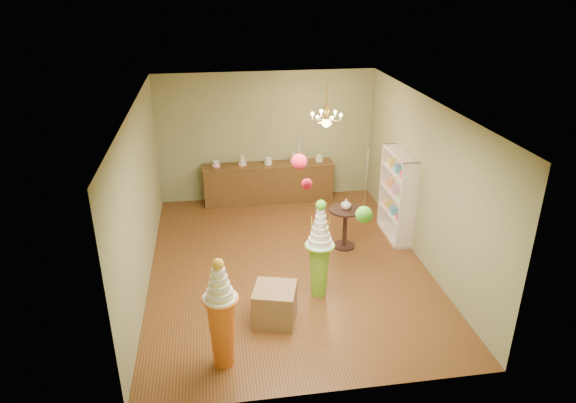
{
  "coord_description": "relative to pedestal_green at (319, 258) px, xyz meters",
  "views": [
    {
      "loc": [
        -1.25,
        -8.18,
        4.94
      ],
      "look_at": [
        0.01,
        0.0,
        1.28
      ],
      "focal_mm": 32.0,
      "sensor_mm": 36.0,
      "label": 1
    }
  ],
  "objects": [
    {
      "name": "ceiling",
      "position": [
        -0.37,
        1.04,
        2.31
      ],
      "size": [
        6.5,
        6.5,
        0.0
      ],
      "primitive_type": "plane",
      "rotation": [
        3.14,
        0.0,
        0.0
      ],
      "color": "white",
      "rests_on": "ground"
    },
    {
      "name": "pom_red_right",
      "position": [
        -0.5,
        -1.4,
        1.9
      ],
      "size": [
        0.14,
        0.14,
        0.48
      ],
      "color": "#3B332B",
      "rests_on": "ceiling"
    },
    {
      "name": "wall_right",
      "position": [
        2.13,
        1.04,
        0.81
      ],
      "size": [
        0.04,
        6.5,
        3.0
      ],
      "primitive_type": "cube",
      "color": "gray",
      "rests_on": "ground"
    },
    {
      "name": "wall_back",
      "position": [
        -0.37,
        4.29,
        0.81
      ],
      "size": [
        5.0,
        0.04,
        3.0
      ],
      "primitive_type": "cube",
      "color": "gray",
      "rests_on": "ground"
    },
    {
      "name": "chandelier",
      "position": [
        0.64,
        2.57,
        1.61
      ],
      "size": [
        0.83,
        0.83,
        0.85
      ],
      "rotation": [
        0.0,
        0.0,
        -0.36
      ],
      "color": "#E5A850",
      "rests_on": "ceiling"
    },
    {
      "name": "sideboard",
      "position": [
        -0.37,
        4.01,
        -0.22
      ],
      "size": [
        3.04,
        0.54,
        1.16
      ],
      "color": "#55381A",
      "rests_on": "floor"
    },
    {
      "name": "pedestal_green",
      "position": [
        0.0,
        0.0,
        0.0
      ],
      "size": [
        0.59,
        0.59,
        1.73
      ],
      "rotation": [
        0.0,
        0.0,
        0.35
      ],
      "color": "#79C52B",
      "rests_on": "floor"
    },
    {
      "name": "pom_red_left",
      "position": [
        -0.45,
        -0.57,
        1.9
      ],
      "size": [
        0.22,
        0.22,
        0.52
      ],
      "color": "#3B332B",
      "rests_on": "ceiling"
    },
    {
      "name": "burlap_riser",
      "position": [
        -0.82,
        -0.59,
        -0.41
      ],
      "size": [
        0.78,
        0.78,
        0.57
      ],
      "primitive_type": "cube",
      "rotation": [
        0.0,
        0.0,
        -0.28
      ],
      "color": "#8B6D4B",
      "rests_on": "floor"
    },
    {
      "name": "pom_green_mid",
      "position": [
        0.33,
        -1.16,
        1.31
      ],
      "size": [
        0.23,
        0.23,
        1.12
      ],
      "color": "#3B332B",
      "rests_on": "ceiling"
    },
    {
      "name": "shelving_unit",
      "position": [
        1.97,
        1.84,
        0.21
      ],
      "size": [
        0.33,
        1.2,
        1.8
      ],
      "color": "silver",
      "rests_on": "floor"
    },
    {
      "name": "round_table",
      "position": [
        0.84,
        1.54,
        -0.16
      ],
      "size": [
        0.65,
        0.65,
        0.82
      ],
      "rotation": [
        0.0,
        0.0,
        -0.02
      ],
      "color": "black",
      "rests_on": "floor"
    },
    {
      "name": "pedestal_orange",
      "position": [
        -1.64,
        -1.45,
        -0.02
      ],
      "size": [
        0.57,
        0.57,
        1.66
      ],
      "rotation": [
        0.0,
        0.0,
        0.26
      ],
      "color": "#D15D18",
      "rests_on": "floor"
    },
    {
      "name": "floor",
      "position": [
        -0.37,
        1.04,
        -0.69
      ],
      "size": [
        6.5,
        6.5,
        0.0
      ],
      "primitive_type": "plane",
      "color": "brown",
      "rests_on": "ground"
    },
    {
      "name": "wall_front",
      "position": [
        -0.37,
        -2.21,
        0.81
      ],
      "size": [
        5.0,
        0.04,
        3.0
      ],
      "primitive_type": "cube",
      "color": "gray",
      "rests_on": "ground"
    },
    {
      "name": "vase",
      "position": [
        0.84,
        1.54,
        0.23
      ],
      "size": [
        0.26,
        0.26,
        0.21
      ],
      "primitive_type": "imported",
      "rotation": [
        0.0,
        0.0,
        0.4
      ],
      "color": "silver",
      "rests_on": "round_table"
    },
    {
      "name": "wall_left",
      "position": [
        -2.87,
        1.04,
        0.81
      ],
      "size": [
        0.04,
        6.5,
        3.0
      ],
      "primitive_type": "cube",
      "color": "gray",
      "rests_on": "ground"
    }
  ]
}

